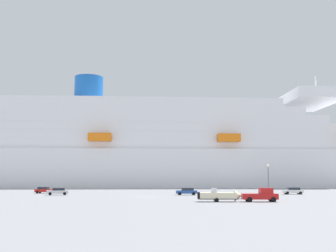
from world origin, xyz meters
The scene contains 9 objects.
ground_plane centered at (0.00, 30.00, 0.00)m, with size 600.00×600.00×0.00m, color gray.
cruise_ship centered at (11.35, 74.27, 13.89)m, with size 234.48×40.35×51.54m.
pickup_truck centered at (17.83, -19.04, 1.04)m, with size 5.78×2.76×2.20m.
small_boat_on_trailer centered at (11.64, -18.37, 0.96)m, with size 8.07×2.67×2.15m.
street_lamp centered at (26.04, 0.69, 4.44)m, with size 0.56×0.56×6.65m.
parked_car_blue_suv centered at (9.49, 7.15, 0.83)m, with size 4.73×2.15×1.58m.
parked_car_silver_sedan centered at (-19.11, 9.65, 0.83)m, with size 4.94×2.66×1.58m.
parked_car_red_hatchback centered at (-24.21, 19.89, 0.83)m, with size 4.55×2.60×1.58m.
parked_car_white_van centered at (34.68, 8.65, 0.83)m, with size 4.76×2.68×1.58m.
Camera 1 is at (-3.16, -82.30, 3.83)m, focal length 42.82 mm.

